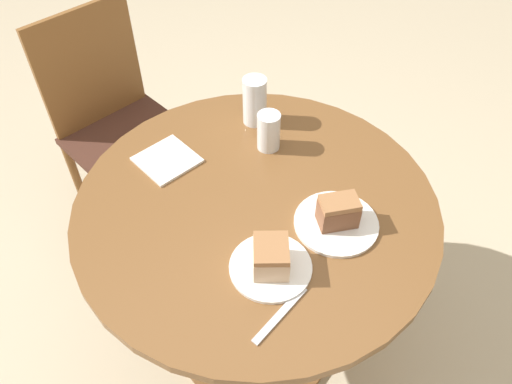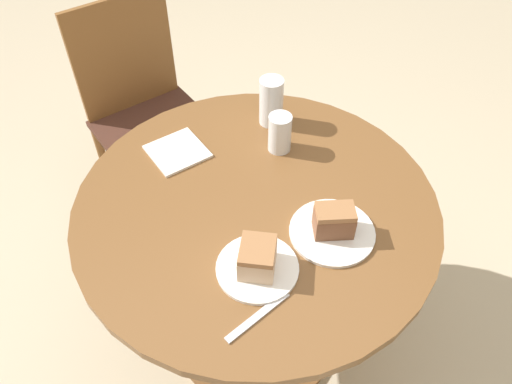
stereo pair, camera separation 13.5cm
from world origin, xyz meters
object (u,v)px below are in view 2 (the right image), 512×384
plate_near (257,268)px  cake_slice_far (334,221)px  chair (146,111)px  glass_water (271,104)px  plate_far (332,232)px  cake_slice_near (257,257)px  glass_lemonade (280,135)px

plate_near → cake_slice_far: cake_slice_far is taller
chair → glass_water: 0.74m
plate_far → glass_water: glass_water is taller
plate_far → cake_slice_near: cake_slice_near is taller
cake_slice_far → glass_lemonade: (0.03, 0.36, 0.00)m
glass_water → plate_far: bearing=-98.5°
plate_near → glass_lemonade: size_ratio=1.69×
chair → glass_water: bearing=-74.7°
cake_slice_far → glass_water: bearing=81.5°
plate_near → glass_water: (0.30, 0.50, 0.06)m
chair → plate_near: (-0.02, -1.09, 0.28)m
chair → plate_far: (0.20, -1.08, 0.28)m
cake_slice_near → glass_water: size_ratio=0.81×
plate_far → cake_slice_near: size_ratio=1.75×
cake_slice_far → plate_far: bearing=0.0°
glass_water → cake_slice_near: bearing=-121.0°
cake_slice_near → cake_slice_far: cake_slice_far is taller
chair → glass_lemonade: bearing=-81.3°
chair → glass_lemonade: chair is taller
glass_lemonade → plate_near: bearing=-125.2°
cake_slice_far → glass_water: (0.07, 0.48, 0.02)m
chair → cake_slice_near: size_ratio=7.22×
chair → plate_near: chair is taller
cake_slice_near → glass_water: glass_water is taller
chair → cake_slice_far: 1.14m
chair → plate_far: 1.13m
plate_near → glass_water: size_ratio=1.30×
plate_far → cake_slice_near: bearing=-176.5°
cake_slice_far → glass_lemonade: glass_lemonade is taller
glass_water → plate_near: bearing=-121.0°
plate_near → glass_lemonade: (0.26, 0.37, 0.05)m
cake_slice_far → glass_water: size_ratio=0.74×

